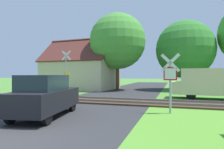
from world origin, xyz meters
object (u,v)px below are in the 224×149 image
at_px(stop_sign_near, 170,78).
at_px(mail_truck, 209,82).
at_px(tree_center, 118,41).
at_px(tree_right, 185,49).
at_px(parked_car, 45,96).
at_px(crossing_sign_far, 66,71).
at_px(house, 81,73).

relative_size(stop_sign_near, mail_truck, 0.55).
bearing_deg(tree_center, mail_truck, -34.75).
height_order(tree_right, parked_car, tree_right).
xyz_separation_m(stop_sign_near, mail_truck, (2.63, 6.51, -0.39)).
distance_m(crossing_sign_far, mail_truck, 11.50).
height_order(mail_truck, parked_car, mail_truck).
height_order(tree_center, parked_car, tree_center).
xyz_separation_m(stop_sign_near, tree_center, (-6.08, 12.55, 3.99)).
xyz_separation_m(tree_center, parked_car, (1.01, -14.88, -4.73)).
height_order(house, mail_truck, house).
height_order(house, tree_right, tree_right).
relative_size(crossing_sign_far, mail_truck, 0.78).
relative_size(house, tree_center, 1.04).
bearing_deg(mail_truck, tree_right, 12.56).
bearing_deg(crossing_sign_far, stop_sign_near, -37.33).
bearing_deg(mail_truck, stop_sign_near, 162.04).
bearing_deg(tree_center, crossing_sign_far, -111.88).
distance_m(stop_sign_near, house, 17.02).
bearing_deg(house, tree_right, 13.32).
height_order(crossing_sign_far, parked_car, crossing_sign_far).
bearing_deg(crossing_sign_far, tree_center, 63.90).
distance_m(tree_right, tree_center, 7.87).
xyz_separation_m(crossing_sign_far, tree_right, (10.17, 9.19, 2.59)).
distance_m(crossing_sign_far, tree_right, 13.95).
height_order(stop_sign_near, parked_car, stop_sign_near).
bearing_deg(house, stop_sign_near, -45.43).
distance_m(house, parked_car, 16.47).
bearing_deg(parked_car, crossing_sign_far, 105.34).
bearing_deg(crossing_sign_far, house, 102.23).
xyz_separation_m(tree_right, parked_car, (-6.43, -17.26, -3.80)).
height_order(stop_sign_near, tree_right, tree_right).
xyz_separation_m(crossing_sign_far, house, (-2.15, 7.27, -0.19)).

